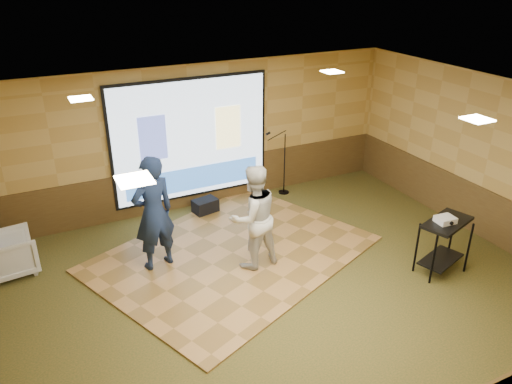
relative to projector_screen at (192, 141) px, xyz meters
name	(u,v)px	position (x,y,z in m)	size (l,w,h in m)	color
ground	(268,292)	(0.00, -3.44, -1.47)	(9.00, 9.00, 0.00)	#283317
room_shell	(270,171)	(0.00, -3.44, 0.62)	(9.04, 7.04, 3.02)	tan
wainscot_back	(194,184)	(0.00, 0.04, -1.00)	(9.00, 0.04, 0.95)	#493118
wainscot_right	(476,209)	(4.48, -3.44, -1.00)	(0.04, 7.00, 0.95)	#493118
projector_screen	(192,141)	(0.00, 0.00, 0.00)	(3.32, 0.06, 2.52)	black
downlight_nw	(81,99)	(-2.20, -1.64, 1.50)	(0.32, 0.32, 0.02)	#FFECBF
downlight_ne	(332,72)	(2.20, -1.64, 1.50)	(0.32, 0.32, 0.02)	#FFECBF
downlight_sw	(135,180)	(-2.20, -4.94, 1.50)	(0.32, 0.32, 0.02)	#FFECBF
downlight_se	(477,119)	(2.20, -4.94, 1.50)	(0.32, 0.32, 0.02)	#FFECBF
dance_floor	(233,253)	(-0.06, -2.16, -1.46)	(4.57, 3.48, 0.03)	#A3733B
player_left	(153,213)	(-1.37, -1.96, -0.44)	(0.73, 0.48, 2.00)	#152243
player_right	(253,217)	(0.12, -2.65, -0.53)	(0.89, 0.69, 1.83)	beige
av_table	(445,237)	(2.88, -4.19, -0.80)	(0.92, 0.48, 0.97)	black
projector	(445,220)	(2.81, -4.20, -0.46)	(0.30, 0.25, 0.10)	silver
mic_stand	(282,173)	(1.98, -0.26, -0.98)	(0.59, 0.24, 1.51)	black
banquet_chair	(11,254)	(-3.61, -1.05, -1.12)	(0.76, 0.78, 0.71)	gray
duffel_bag	(205,206)	(0.07, -0.43, -1.32)	(0.49, 0.33, 0.31)	black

